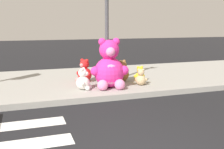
{
  "coord_description": "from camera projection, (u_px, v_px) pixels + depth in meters",
  "views": [
    {
      "loc": [
        -1.33,
        -2.97,
        1.87
      ],
      "look_at": [
        0.89,
        3.6,
        0.55
      ],
      "focal_mm": 42.41,
      "sensor_mm": 36.0,
      "label": 1
    }
  ],
  "objects": [
    {
      "name": "sidewalk",
      "position": [
        69.0,
        82.0,
        8.36
      ],
      "size": [
        28.0,
        4.4,
        0.15
      ],
      "primitive_type": "cube",
      "color": "#9E9B93",
      "rests_on": "ground_plane"
    },
    {
      "name": "sign_pole",
      "position": [
        107.0,
        25.0,
        7.59
      ],
      "size": [
        0.56,
        0.11,
        3.2
      ],
      "color": "#4C4C51",
      "rests_on": "sidewalk"
    },
    {
      "name": "plush_pink_large",
      "position": [
        109.0,
        68.0,
        7.22
      ],
      "size": [
        1.04,
        0.95,
        1.36
      ],
      "color": "#F22D93",
      "rests_on": "sidewalk"
    },
    {
      "name": "plush_red",
      "position": [
        84.0,
        73.0,
        8.02
      ],
      "size": [
        0.5,
        0.49,
        0.7
      ],
      "color": "red",
      "rests_on": "sidewalk"
    },
    {
      "name": "plush_yellow",
      "position": [
        140.0,
        75.0,
        8.04
      ],
      "size": [
        0.37,
        0.33,
        0.48
      ],
      "color": "yellow",
      "rests_on": "sidewalk"
    },
    {
      "name": "plush_brown",
      "position": [
        122.0,
        72.0,
        8.15
      ],
      "size": [
        0.46,
        0.47,
        0.65
      ],
      "color": "olive",
      "rests_on": "sidewalk"
    },
    {
      "name": "plush_tan",
      "position": [
        141.0,
        78.0,
        7.57
      ],
      "size": [
        0.34,
        0.34,
        0.48
      ],
      "color": "tan",
      "rests_on": "sidewalk"
    },
    {
      "name": "plush_white",
      "position": [
        84.0,
        81.0,
        7.04
      ],
      "size": [
        0.43,
        0.42,
        0.59
      ],
      "color": "white",
      "rests_on": "sidewalk"
    }
  ]
}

